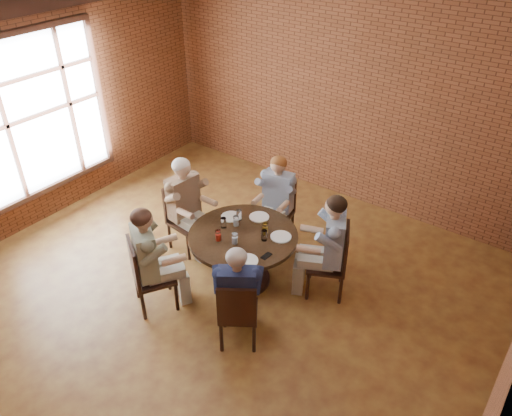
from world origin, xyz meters
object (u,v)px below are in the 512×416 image
Objects in this scene: diner_a at (328,246)px; diner_d at (152,259)px; chair_c at (183,214)px; chair_a at (335,259)px; smartphone at (266,256)px; chair_d at (145,273)px; chair_e at (238,312)px; dining_table at (243,248)px; diner_e at (238,296)px; chair_b at (279,207)px; diner_b at (276,201)px; diner_c at (187,206)px.

diner_a reaches higher than diner_d.
diner_d reaches higher than chair_c.
chair_a is 6.94× the size of smartphone.
chair_e is at bearing -141.19° from chair_d.
dining_table is at bearing -90.00° from chair_e.
chair_b is at bearing -102.72° from diner_e.
diner_e is (0.73, -1.81, -0.01)m from diner_b.
diner_d is (-0.42, -2.04, 0.19)m from chair_b.
diner_b is (-1.20, 0.48, 0.14)m from chair_a.
diner_b is 1.24m from diner_c.
chair_c is at bearing -31.86° from diner_d.
diner_c is at bearing -105.54° from chair_a.
diner_c reaches higher than smartphone.
chair_b is at bearing -39.36° from chair_c.
diner_d is at bearing -73.84° from chair_a.
chair_c is (-2.18, -0.37, -0.00)m from chair_a.
chair_c reaches higher than chair_b.
diner_b is 0.95× the size of diner_c.
diner_d reaches higher than diner_c.
chair_d is 6.91× the size of smartphone.
diner_d is 1.51× the size of chair_e.
chair_b is at bearing -36.09° from diner_c.
chair_a is 0.70× the size of diner_d.
chair_d is (-0.47, -2.13, 0.02)m from chair_b.
chair_a is at bearing -34.78° from chair_b.
diner_d is at bearing -27.13° from diner_e.
dining_table is at bearing -90.00° from chair_b.
diner_b reaches higher than chair_c.
chair_d is at bearing -113.08° from diner_b.
smartphone is (-0.13, 0.72, 0.25)m from chair_e.
diner_e is at bearing -78.27° from chair_b.
diner_d is at bearing -121.74° from dining_table.
chair_a is at bearing 90.00° from diner_a.
chair_a reaches higher than smartphone.
chair_a is (1.03, 0.50, -0.00)m from dining_table.
chair_d is (0.40, -1.17, -0.17)m from diner_c.
diner_a is 1.41m from chair_e.
diner_c is 1.57m from smartphone.
diner_b is at bearing -101.71° from chair_e.
diner_c is (-2.09, -0.38, 0.17)m from chair_a.
diner_c is at bearing -106.27° from diner_a.
chair_d is 0.20m from diner_d.
diner_d is at bearing -111.32° from chair_b.
diner_e is (1.71, -0.96, 0.14)m from chair_c.
smartphone is at bearing -70.57° from diner_b.
chair_a is 1.46m from chair_e.
diner_a is 1.06× the size of diner_b.
chair_c reaches higher than dining_table.
dining_table is at bearing 163.04° from smartphone.
diner_c is 1.25m from chair_d.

